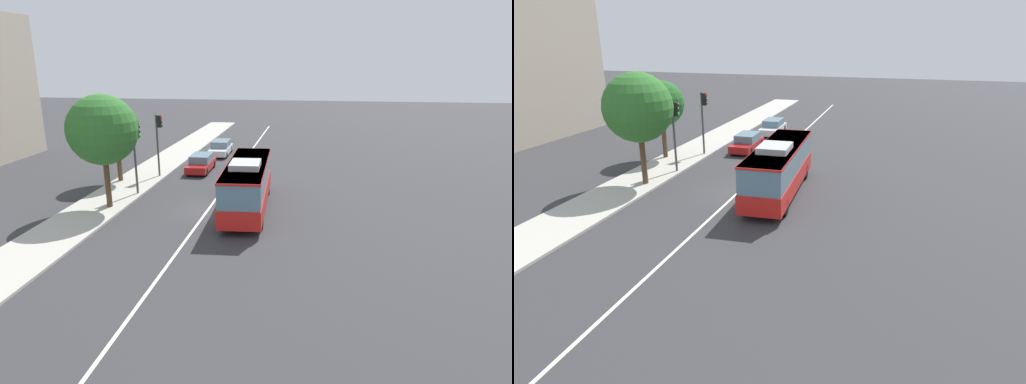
% 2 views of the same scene
% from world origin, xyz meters
% --- Properties ---
extents(ground_plane, '(160.00, 160.00, 0.00)m').
position_xyz_m(ground_plane, '(0.00, 0.00, 0.00)').
color(ground_plane, '#333335').
extents(sidewalk_kerb, '(80.00, 3.72, 0.14)m').
position_xyz_m(sidewalk_kerb, '(0.00, 7.30, 0.07)').
color(sidewalk_kerb, '#B2ADA3').
rests_on(sidewalk_kerb, ground_plane).
extents(lane_centre_line, '(76.00, 0.16, 0.01)m').
position_xyz_m(lane_centre_line, '(0.00, 0.00, 0.01)').
color(lane_centre_line, silver).
rests_on(lane_centre_line, ground_plane).
extents(transit_bus, '(10.11, 3.00, 3.46)m').
position_xyz_m(transit_bus, '(0.60, -2.55, 1.81)').
color(transit_bus, red).
rests_on(transit_bus, ground_plane).
extents(sedan_red, '(4.53, 1.89, 1.46)m').
position_xyz_m(sedan_red, '(10.26, 3.05, 0.72)').
color(sedan_red, '#B21919').
rests_on(sedan_red, ground_plane).
extents(sedan_white, '(4.54, 1.90, 1.46)m').
position_xyz_m(sedan_white, '(17.26, 2.78, 0.72)').
color(sedan_white, white).
rests_on(sedan_white, ground_plane).
extents(traffic_light_near_corner, '(0.33, 0.62, 5.20)m').
position_xyz_m(traffic_light_near_corner, '(7.72, 5.81, 3.56)').
color(traffic_light_near_corner, '#47474C').
rests_on(traffic_light_near_corner, ground_plane).
extents(traffic_light_mid_block, '(0.34, 0.62, 5.20)m').
position_xyz_m(traffic_light_mid_block, '(2.74, 5.68, 3.56)').
color(traffic_light_mid_block, '#47474C').
rests_on(traffic_light_mid_block, ground_plane).
extents(street_tree_kerbside_left, '(4.44, 4.44, 7.43)m').
position_xyz_m(street_tree_kerbside_left, '(-0.41, 6.49, 5.19)').
color(street_tree_kerbside_left, '#4C3823').
rests_on(street_tree_kerbside_left, ground_plane).
extents(street_tree_kerbside_centre, '(3.57, 3.57, 6.24)m').
position_xyz_m(street_tree_kerbside_centre, '(5.90, 8.55, 4.43)').
color(street_tree_kerbside_centre, '#4C3823').
rests_on(street_tree_kerbside_centre, ground_plane).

